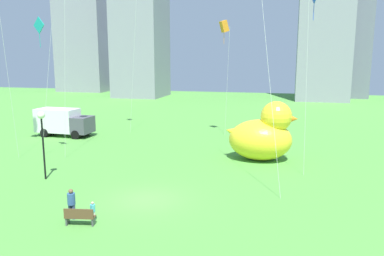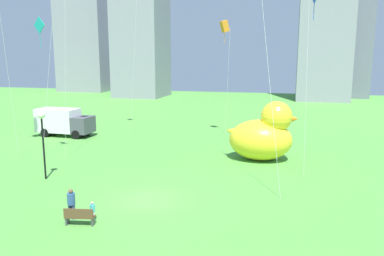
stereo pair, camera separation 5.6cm
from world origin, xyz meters
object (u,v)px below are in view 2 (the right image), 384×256
at_px(park_bench, 79,216).
at_px(kite_teal, 40,31).
at_px(person_adult, 71,202).
at_px(box_truck, 64,122).
at_px(person_child, 93,210).
at_px(kite_orange, 225,27).
at_px(lamppost, 42,127).
at_px(giant_inflatable_duck, 263,135).
at_px(kite_blue, 314,3).

height_order(park_bench, kite_teal, kite_teal).
xyz_separation_m(person_adult, box_truck, (-12.13, 18.56, 0.56)).
distance_m(person_adult, person_child, 1.20).
bearing_deg(box_truck, person_child, -54.35).
height_order(park_bench, kite_orange, kite_orange).
xyz_separation_m(person_child, lamppost, (-6.42, 5.37, 3.04)).
xyz_separation_m(person_child, giant_inflatable_duck, (7.50, 13.93, 1.46)).
bearing_deg(person_child, park_bench, -120.81).
distance_m(park_bench, person_adult, 1.07).
bearing_deg(kite_orange, box_truck, -166.48).
bearing_deg(person_adult, kite_blue, 42.51).
relative_size(park_bench, kite_orange, 0.13).
bearing_deg(park_bench, lamppost, 135.25).
bearing_deg(person_child, kite_orange, 82.67).
bearing_deg(lamppost, person_child, -39.88).
distance_m(park_bench, person_child, 0.74).
relative_size(lamppost, box_truck, 0.78).
distance_m(person_child, giant_inflatable_duck, 15.89).
relative_size(person_child, giant_inflatable_duck, 0.18).
xyz_separation_m(park_bench, lamppost, (-6.05, 6.00, 3.14)).
bearing_deg(lamppost, kite_blue, 17.66).
relative_size(person_adult, kite_teal, 0.14).
distance_m(box_truck, kite_orange, 19.23).
bearing_deg(kite_blue, kite_orange, 123.81).
distance_m(park_bench, lamppost, 9.08).
xyz_separation_m(kite_blue, kite_orange, (-7.78, 11.61, -0.56)).
relative_size(park_bench, kite_teal, 0.14).
distance_m(giant_inflatable_duck, kite_orange, 13.25).
relative_size(park_bench, lamppost, 0.33).
bearing_deg(park_bench, kite_teal, 129.99).
xyz_separation_m(person_adult, person_child, (1.16, 0.03, -0.32)).
distance_m(lamppost, kite_orange, 20.82).
relative_size(person_adult, lamppost, 0.35).
distance_m(person_child, box_truck, 22.82).
height_order(person_adult, giant_inflatable_duck, giant_inflatable_duck).
relative_size(park_bench, person_child, 1.48).
bearing_deg(giant_inflatable_duck, box_truck, 167.51).
distance_m(kite_orange, kite_teal, 17.38).
relative_size(person_child, lamppost, 0.22).
bearing_deg(park_bench, kite_blue, 46.02).
xyz_separation_m(box_truck, kite_teal, (3.64, -8.10, 8.68)).
bearing_deg(giant_inflatable_duck, kite_blue, -44.59).
relative_size(park_bench, person_adult, 0.95).
xyz_separation_m(person_child, kite_orange, (2.89, 22.42, 10.52)).
bearing_deg(box_truck, kite_teal, -65.80).
height_order(person_adult, kite_teal, kite_teal).
distance_m(person_adult, kite_teal, 16.33).
xyz_separation_m(giant_inflatable_duck, box_truck, (-20.80, 4.61, -0.59)).
distance_m(lamppost, box_truck, 15.00).
relative_size(giant_inflatable_duck, kite_teal, 0.51).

